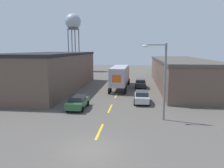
# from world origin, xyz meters

# --- Properties ---
(ground_plane) EXTENTS (160.00, 160.00, 0.00)m
(ground_plane) POSITION_xyz_m (0.00, 0.00, 0.00)
(ground_plane) COLOR #56514C
(road_centerline) EXTENTS (0.20, 18.05, 0.01)m
(road_centerline) POSITION_xyz_m (0.00, 10.65, 0.00)
(road_centerline) COLOR yellow
(road_centerline) RESTS_ON ground_plane
(warehouse_left) EXTENTS (10.17, 25.49, 6.24)m
(warehouse_left) POSITION_xyz_m (-11.76, 21.89, 3.13)
(warehouse_left) COLOR brown
(warehouse_left) RESTS_ON ground_plane
(warehouse_right) EXTENTS (8.45, 30.03, 5.08)m
(warehouse_right) POSITION_xyz_m (10.90, 27.31, 2.54)
(warehouse_right) COLOR brown
(warehouse_right) RESTS_ON ground_plane
(semi_truck) EXTENTS (2.96, 12.57, 3.93)m
(semi_truck) POSITION_xyz_m (0.16, 24.21, 2.31)
(semi_truck) COLOR #B21919
(semi_truck) RESTS_ON ground_plane
(parked_car_right_mid) EXTENTS (1.98, 4.24, 1.56)m
(parked_car_right_mid) POSITION_xyz_m (3.70, 13.68, 0.81)
(parked_car_right_mid) COLOR #B2B2B7
(parked_car_right_mid) RESTS_ON ground_plane
(parked_car_left_far) EXTENTS (1.98, 4.24, 1.56)m
(parked_car_left_far) POSITION_xyz_m (-3.70, 10.07, 0.81)
(parked_car_left_far) COLOR #2D5B38
(parked_car_left_far) RESTS_ON ground_plane
(parked_car_right_far) EXTENTS (1.98, 4.24, 1.56)m
(parked_car_right_far) POSITION_xyz_m (3.70, 24.80, 0.81)
(parked_car_right_far) COLOR black
(parked_car_right_far) RESTS_ON ground_plane
(water_tower) EXTENTS (4.95, 4.95, 17.83)m
(water_tower) POSITION_xyz_m (-17.12, 54.59, 15.00)
(water_tower) COLOR #47474C
(water_tower) RESTS_ON ground_plane
(street_lamp) EXTENTS (2.28, 0.32, 7.39)m
(street_lamp) POSITION_xyz_m (5.43, 7.15, 4.30)
(street_lamp) COLOR slate
(street_lamp) RESTS_ON ground_plane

